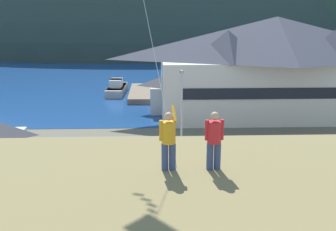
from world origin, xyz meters
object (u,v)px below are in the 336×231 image
(storage_shed_waterside, at_px, (176,91))
(wharf_dock, at_px, (141,93))
(moored_boat_outer_mooring, at_px, (167,95))
(harbor_lodge, at_px, (275,64))
(parked_car_front_row_red, at_px, (228,154))
(moored_boat_inner_slip, at_px, (117,89))
(parked_car_mid_row_near, at_px, (311,160))
(moored_boat_wharfside, at_px, (117,88))
(parking_light_pole, at_px, (182,106))
(person_companion, at_px, (214,139))
(person_kite_flyer, at_px, (169,139))
(parked_car_front_row_end, at_px, (123,195))

(storage_shed_waterside, height_order, wharf_dock, storage_shed_waterside)
(storage_shed_waterside, distance_m, moored_boat_outer_mooring, 6.01)
(harbor_lodge, relative_size, parked_car_front_row_red, 6.08)
(moored_boat_inner_slip, height_order, parked_car_mid_row_near, moored_boat_inner_slip)
(moored_boat_wharfside, relative_size, parking_light_pole, 1.09)
(person_companion, bearing_deg, parking_light_pole, 88.64)
(harbor_lodge, distance_m, person_kite_flyer, 34.17)
(parked_car_front_row_end, distance_m, parked_car_mid_row_near, 13.71)
(moored_boat_outer_mooring, bearing_deg, person_kite_flyer, -92.00)
(storage_shed_waterside, bearing_deg, wharf_dock, 114.67)
(moored_boat_wharfside, xyz_separation_m, person_kite_flyer, (5.57, -45.26, 6.66))
(harbor_lodge, relative_size, moored_boat_outer_mooring, 3.55)
(parked_car_front_row_red, bearing_deg, moored_boat_wharfside, 110.01)
(wharf_dock, height_order, parked_car_mid_row_near, parked_car_mid_row_near)
(moored_boat_wharfside, xyz_separation_m, parked_car_front_row_end, (3.39, -35.61, 0.34))
(storage_shed_waterside, xyz_separation_m, parking_light_pole, (-0.41, -14.80, 1.54))
(person_kite_flyer, bearing_deg, storage_shed_waterside, 86.34)
(moored_boat_wharfside, xyz_separation_m, parked_car_mid_row_near, (16.09, -30.45, 0.34))
(harbor_lodge, bearing_deg, person_companion, -109.78)
(parked_car_front_row_end, xyz_separation_m, person_kite_flyer, (2.18, -9.65, 6.32))
(harbor_lodge, height_order, moored_boat_outer_mooring, harbor_lodge)
(harbor_lodge, xyz_separation_m, parked_car_front_row_red, (-7.75, -15.37, -4.63))
(parked_car_mid_row_near, height_order, person_kite_flyer, person_kite_flyer)
(moored_boat_inner_slip, xyz_separation_m, person_kite_flyer, (5.59, -44.89, 6.66))
(storage_shed_waterside, height_order, parked_car_front_row_end, storage_shed_waterside)
(storage_shed_waterside, height_order, parking_light_pole, parking_light_pole)
(storage_shed_waterside, xyz_separation_m, parked_car_mid_row_near, (8.32, -19.59, -1.32))
(person_kite_flyer, relative_size, person_companion, 1.07)
(moored_boat_outer_mooring, bearing_deg, parked_car_mid_row_near, -70.18)
(parked_car_front_row_end, bearing_deg, parked_car_front_row_red, 42.94)
(moored_boat_wharfside, relative_size, parked_car_mid_row_near, 1.66)
(harbor_lodge, xyz_separation_m, parking_light_pole, (-10.93, -12.08, -1.77))
(wharf_dock, bearing_deg, moored_boat_inner_slip, 161.50)
(storage_shed_waterside, height_order, person_companion, person_companion)
(storage_shed_waterside, distance_m, person_kite_flyer, 34.82)
(wharf_dock, xyz_separation_m, parked_car_front_row_end, (-0.10, -34.07, 0.71))
(person_kite_flyer, bearing_deg, person_companion, -0.79)
(storage_shed_waterside, xyz_separation_m, person_companion, (-0.88, -34.41, 4.98))
(parked_car_mid_row_near, bearing_deg, moored_boat_wharfside, 117.86)
(harbor_lodge, relative_size, storage_shed_waterside, 4.05)
(moored_boat_wharfside, bearing_deg, parked_car_front_row_red, -69.99)
(moored_boat_outer_mooring, bearing_deg, harbor_lodge, -36.72)
(moored_boat_inner_slip, xyz_separation_m, parking_light_pole, (7.38, -25.30, 3.21))
(parking_light_pole, bearing_deg, harbor_lodge, 47.87)
(wharf_dock, relative_size, moored_boat_outer_mooring, 1.64)
(wharf_dock, height_order, moored_boat_outer_mooring, moored_boat_outer_mooring)
(parked_car_front_row_red, xyz_separation_m, person_kite_flyer, (-4.97, -16.31, 6.32))
(harbor_lodge, height_order, parking_light_pole, harbor_lodge)
(moored_boat_inner_slip, height_order, parked_car_front_row_red, moored_boat_inner_slip)
(wharf_dock, distance_m, person_kite_flyer, 44.33)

